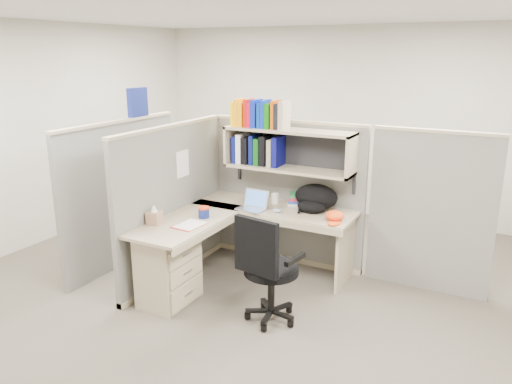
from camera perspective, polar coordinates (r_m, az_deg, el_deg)
The scene contains 14 objects.
ground at distance 5.15m, azimuth -0.82°, elevation -11.24°, with size 6.00×6.00×0.00m, color #3A342D.
room_shell at distance 4.64m, azimuth -0.90°, elevation 6.88°, with size 6.00×6.00×6.00m.
cubicle at distance 5.35m, azimuth -2.00°, elevation 0.28°, with size 3.79×1.84×1.95m.
desk at distance 4.94m, azimuth -6.64°, elevation -6.96°, with size 1.74×1.75×0.73m.
laptop at distance 5.21m, azimuth -0.57°, elevation -0.98°, with size 0.29×0.29×0.21m, color #B6B5BA, non-canonical shape.
backpack at distance 5.22m, azimuth 6.65°, elevation -0.70°, with size 0.46×0.36×0.27m, color black, non-canonical shape.
orange_cap at distance 4.97m, azimuth 8.99°, elevation -2.69°, with size 0.18×0.21×0.10m, color #E04713, non-canonical shape.
snack_canister at distance 5.02m, azimuth -5.99°, elevation -2.29°, with size 0.11×0.11×0.11m.
tissue_box at distance 4.90m, azimuth -11.56°, elevation -2.51°, with size 0.12×0.12×0.20m, color #A77A5E, non-canonical shape.
mouse at distance 5.17m, azimuth 2.40°, elevation -2.14°, with size 0.10×0.06×0.04m, color #8B9CC6.
paper_cup at distance 5.47m, azimuth 2.17°, elevation -0.73°, with size 0.08×0.08×0.11m, color white.
book_stack at distance 5.47m, azimuth 4.70°, elevation -0.74°, with size 0.18×0.24×0.12m, color gray, non-canonical shape.
loose_paper at distance 4.85m, azimuth -7.55°, elevation -3.71°, with size 0.22×0.29×0.00m, color white, non-canonical shape.
task_chair at distance 4.45m, azimuth 1.41°, elevation -10.59°, with size 0.56×0.52×1.02m.
Camera 1 is at (2.20, -4.03, 2.34)m, focal length 35.00 mm.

